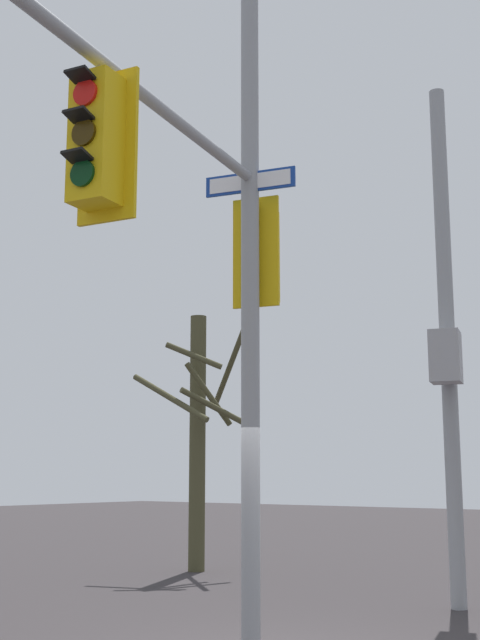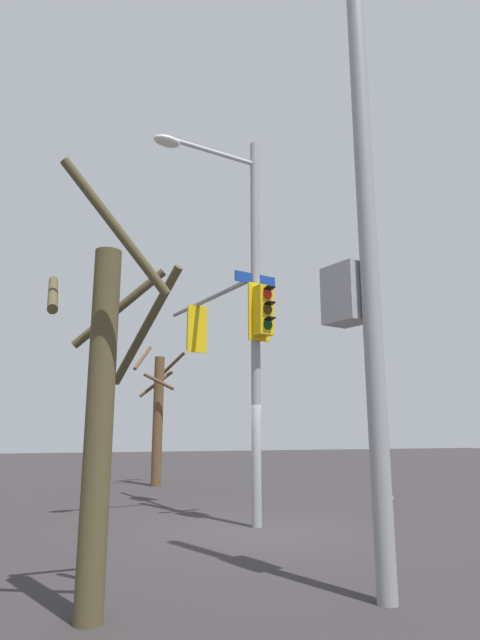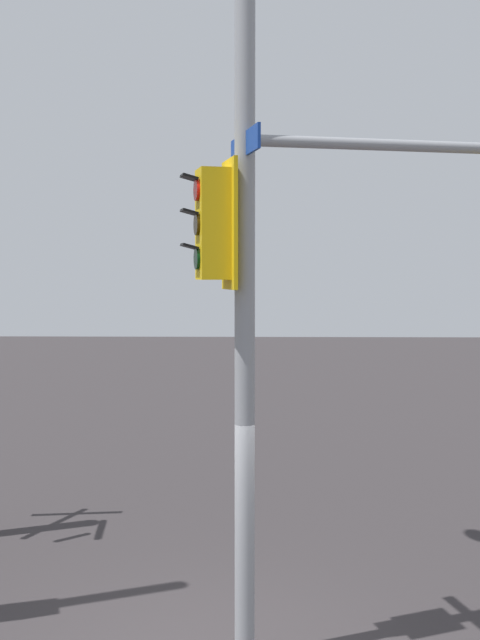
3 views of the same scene
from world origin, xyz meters
TOP-DOWN VIEW (x-y plane):
  - main_signal_pole_assembly at (-0.25, 1.06)m, footprint 3.06×5.22m
  - secondary_pole_assembly at (-0.17, -4.51)m, footprint 0.61×0.85m
  - bare_tree_corner at (6.19, -6.07)m, footprint 2.08×2.21m

SIDE VIEW (x-z plane):
  - bare_tree_corner at x=6.19m, z-range 0.19..5.60m
  - secondary_pole_assembly at x=-0.17m, z-range -0.11..8.18m
  - main_signal_pole_assembly at x=-0.25m, z-range 0.48..9.19m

